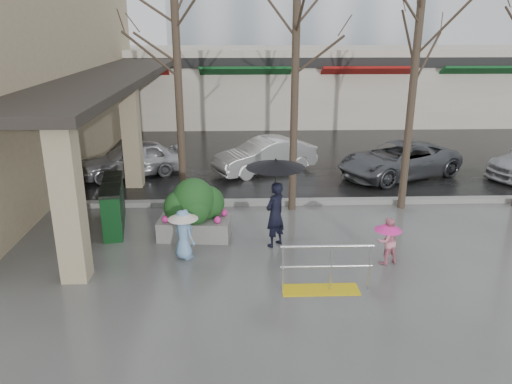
{
  "coord_description": "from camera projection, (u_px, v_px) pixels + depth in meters",
  "views": [
    {
      "loc": [
        -0.36,
        -10.31,
        5.27
      ],
      "look_at": [
        0.05,
        1.37,
        1.3
      ],
      "focal_mm": 35.0,
      "sensor_mm": 36.0,
      "label": 1
    }
  ],
  "objects": [
    {
      "name": "storefront_row",
      "position": [
        281.0,
        84.0,
        27.88
      ],
      "size": [
        34.0,
        6.74,
        4.0
      ],
      "color": "beige",
      "rests_on": "ground"
    },
    {
      "name": "woman",
      "position": [
        275.0,
        190.0,
        12.01
      ],
      "size": [
        1.43,
        1.43,
        2.25
      ],
      "rotation": [
        0.0,
        0.0,
        3.92
      ],
      "color": "black",
      "rests_on": "ground"
    },
    {
      "name": "ground",
      "position": [
        256.0,
        265.0,
        11.46
      ],
      "size": [
        120.0,
        120.0,
        0.0
      ],
      "primitive_type": "plane",
      "color": "#51514F",
      "rests_on": "ground"
    },
    {
      "name": "car_c",
      "position": [
        399.0,
        160.0,
        17.84
      ],
      "size": [
        4.99,
        3.79,
        1.26
      ],
      "primitive_type": "imported",
      "rotation": [
        0.0,
        0.0,
        -1.14
      ],
      "color": "#56595E",
      "rests_on": "ground"
    },
    {
      "name": "tree_west",
      "position": [
        176.0,
        30.0,
        13.17
      ],
      "size": [
        3.2,
        3.2,
        6.8
      ],
      "color": "#382B21",
      "rests_on": "ground"
    },
    {
      "name": "pillar_back",
      "position": [
        132.0,
        135.0,
        16.45
      ],
      "size": [
        0.55,
        0.55,
        3.5
      ],
      "primitive_type": "cube",
      "color": "tan",
      "rests_on": "ground"
    },
    {
      "name": "child_blue",
      "position": [
        184.0,
        229.0,
        11.58
      ],
      "size": [
        0.71,
        0.71,
        1.21
      ],
      "rotation": [
        0.0,
        0.0,
        2.37
      ],
      "color": "#7AA9DA",
      "rests_on": "ground"
    },
    {
      "name": "tree_midwest",
      "position": [
        296.0,
        24.0,
        13.23
      ],
      "size": [
        3.2,
        3.2,
        7.0
      ],
      "color": "#382B21",
      "rests_on": "ground"
    },
    {
      "name": "planter",
      "position": [
        194.0,
        210.0,
        12.71
      ],
      "size": [
        1.89,
        1.11,
        1.59
      ],
      "rotation": [
        0.0,
        0.0,
        -0.09
      ],
      "color": "gray",
      "rests_on": "ground"
    },
    {
      "name": "car_b",
      "position": [
        265.0,
        156.0,
        18.39
      ],
      "size": [
        4.02,
        2.91,
        1.26
      ],
      "primitive_type": "imported",
      "rotation": [
        0.0,
        0.0,
        -1.1
      ],
      "color": "silver",
      "rests_on": "ground"
    },
    {
      "name": "street_asphalt",
      "position": [
        244.0,
        109.0,
        32.28
      ],
      "size": [
        120.0,
        36.0,
        0.01
      ],
      "primitive_type": "cube",
      "color": "black",
      "rests_on": "ground"
    },
    {
      "name": "news_boxes",
      "position": [
        113.0,
        205.0,
        13.41
      ],
      "size": [
        0.91,
        2.32,
        1.27
      ],
      "rotation": [
        0.0,
        0.0,
        0.18
      ],
      "color": "#0D3B17",
      "rests_on": "ground"
    },
    {
      "name": "car_a",
      "position": [
        132.0,
        159.0,
        17.94
      ],
      "size": [
        3.99,
        2.8,
        1.26
      ],
      "primitive_type": "imported",
      "rotation": [
        0.0,
        0.0,
        -1.17
      ],
      "color": "silver",
      "rests_on": "ground"
    },
    {
      "name": "pillar_front",
      "position": [
        68.0,
        203.0,
        10.3
      ],
      "size": [
        0.55,
        0.55,
        3.5
      ],
      "primitive_type": "cube",
      "color": "tan",
      "rests_on": "ground"
    },
    {
      "name": "child_pink",
      "position": [
        387.0,
        238.0,
        11.36
      ],
      "size": [
        0.64,
        0.63,
        1.11
      ],
      "rotation": [
        0.0,
        0.0,
        3.45
      ],
      "color": "pink",
      "rests_on": "ground"
    },
    {
      "name": "canopy_slab",
      "position": [
        113.0,
        72.0,
        17.71
      ],
      "size": [
        2.8,
        18.0,
        0.25
      ],
      "primitive_type": "cube",
      "color": "#2D2823",
      "rests_on": "pillar_front"
    },
    {
      "name": "tree_mideast",
      "position": [
        418.0,
        39.0,
        13.46
      ],
      "size": [
        3.2,
        3.2,
        6.5
      ],
      "color": "#382B21",
      "rests_on": "ground"
    },
    {
      "name": "handrail",
      "position": [
        324.0,
        274.0,
        10.25
      ],
      "size": [
        1.9,
        0.5,
        1.03
      ],
      "color": "yellow",
      "rests_on": "ground"
    },
    {
      "name": "curb",
      "position": [
        251.0,
        202.0,
        15.23
      ],
      "size": [
        120.0,
        0.3,
        0.15
      ],
      "primitive_type": "cube",
      "color": "gray",
      "rests_on": "ground"
    }
  ]
}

